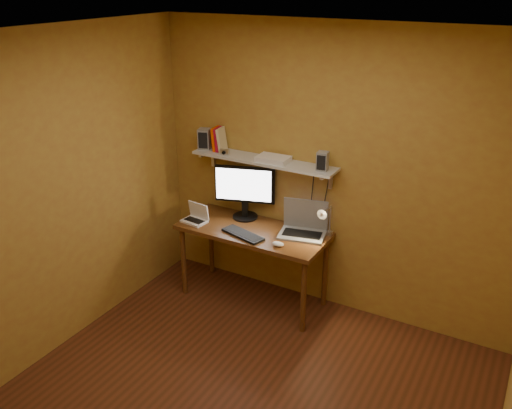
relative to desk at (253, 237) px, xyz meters
The scene contains 14 objects.
room 1.56m from the desk, 64.18° to the right, with size 3.44×3.24×2.64m.
desk is the anchor object (origin of this frame).
wall_shelf 0.72m from the desk, 90.00° to the left, with size 1.40×0.25×0.21m.
monitor 0.46m from the desk, 136.02° to the left, with size 0.56×0.31×0.52m.
laptop 0.50m from the desk, 19.27° to the left, with size 0.46×0.38×0.31m.
netbook 0.58m from the desk, 168.41° to the right, with size 0.25×0.19×0.18m.
keyboard 0.19m from the desk, 94.53° to the right, with size 0.42×0.14×0.02m, color black.
mouse 0.41m from the desk, 27.57° to the right, with size 0.11×0.07×0.04m, color white.
desk_lamp 0.73m from the desk, 10.81° to the left, with size 0.09×0.23×0.38m.
speaker_left 1.05m from the desk, 163.24° to the left, with size 0.11×0.11×0.20m, color gray.
speaker_right 1.00m from the desk, 16.78° to the left, with size 0.09×0.09×0.16m, color gray.
books 0.98m from the desk, 156.09° to the left, with size 0.13×0.16×0.22m.
shelf_camera 0.84m from the desk, 161.92° to the left, with size 0.09×0.05×0.06m.
router 0.76m from the desk, 57.70° to the left, with size 0.29×0.19×0.05m, color white.
Camera 1 is at (1.62, -2.63, 2.94)m, focal length 38.00 mm.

